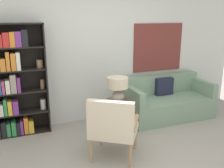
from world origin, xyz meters
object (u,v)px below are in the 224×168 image
at_px(couch, 166,101).
at_px(side_table, 118,105).
at_px(bookshelf, 16,82).
at_px(table_lamp, 118,87).
at_px(armchair, 113,125).

relative_size(couch, side_table, 3.00).
height_order(bookshelf, table_lamp, bookshelf).
bearing_deg(armchair, couch, 34.51).
relative_size(armchair, side_table, 1.60).
distance_m(bookshelf, side_table, 1.68).
relative_size(bookshelf, couch, 1.09).
distance_m(bookshelf, couch, 2.77).
bearing_deg(bookshelf, table_lamp, -20.61).
height_order(armchair, couch, armchair).
bearing_deg(table_lamp, side_table, -103.98).
bearing_deg(couch, table_lamp, -164.42).
distance_m(armchair, table_lamp, 0.89).
xyz_separation_m(bookshelf, side_table, (1.52, -0.59, -0.40)).
xyz_separation_m(bookshelf, armchair, (1.14, -1.32, -0.37)).
bearing_deg(couch, bookshelf, 174.79).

